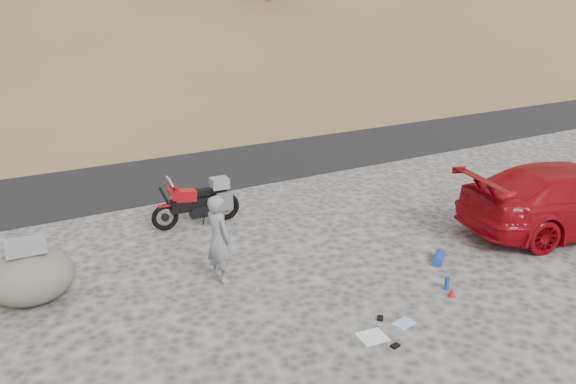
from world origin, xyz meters
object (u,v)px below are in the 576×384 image
object	(u,v)px
motorcycle	(200,202)
red_car	(568,230)
man	(220,280)
boulder	(31,275)

from	to	relation	value
motorcycle	red_car	distance (m)	8.36
motorcycle	man	size ratio (longest dim) A/B	1.26
man	boulder	xyz separation A→B (m)	(-3.08, 0.90, 0.49)
motorcycle	boulder	bearing A→B (deg)	-151.40
man	boulder	distance (m)	3.25
red_car	boulder	bearing A→B (deg)	90.40
man	red_car	xyz separation A→B (m)	(7.76, -1.74, 0.00)
motorcycle	man	distance (m)	2.88
red_car	boulder	world-z (taller)	boulder
boulder	motorcycle	bearing A→B (deg)	25.79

